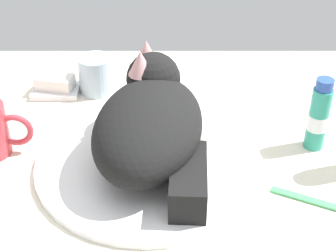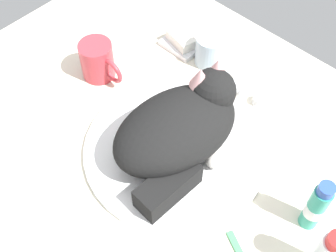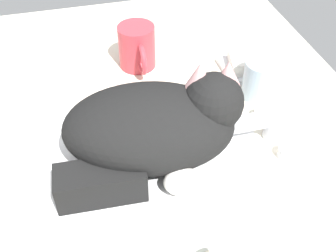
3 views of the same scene
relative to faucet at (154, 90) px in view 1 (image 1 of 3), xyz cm
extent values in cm
cube|color=silver|center=(0.00, -19.75, -3.81)|extent=(110.00, 82.50, 3.00)
cylinder|color=white|center=(0.00, -19.75, -1.74)|extent=(35.88, 35.88, 1.14)
cylinder|color=silver|center=(0.00, 1.37, -0.65)|extent=(3.60, 3.60, 3.30)
cube|color=silver|center=(0.00, -2.87, 2.00)|extent=(2.00, 8.47, 2.00)
cylinder|color=silver|center=(-4.76, 1.37, -1.41)|extent=(2.80, 2.80, 1.80)
cylinder|color=silver|center=(4.76, 1.37, -1.41)|extent=(2.80, 2.80, 1.80)
ellipsoid|color=black|center=(0.00, -19.75, 4.74)|extent=(20.72, 28.05, 11.83)
sphere|color=black|center=(0.59, -10.15, 7.99)|extent=(10.49, 10.49, 8.97)
ellipsoid|color=white|center=(0.26, -11.91, 6.22)|extent=(5.94, 6.65, 4.93)
cone|color=#DB9E9E|center=(-1.33, -11.84, 11.80)|extent=(4.72, 4.72, 4.03)
cone|color=#DB9E9E|center=(-0.57, -7.87, 11.80)|extent=(4.72, 4.72, 4.03)
cube|color=black|center=(5.87, -28.00, 1.41)|extent=(5.79, 12.75, 5.17)
ellipsoid|color=white|center=(8.41, -16.82, 1.16)|extent=(4.59, 6.18, 4.65)
torus|color=#C63842|center=(-21.55, -16.29, 2.06)|extent=(5.89, 1.00, 5.89)
cylinder|color=silver|center=(-11.00, 3.52, 1.34)|extent=(6.51, 6.51, 7.29)
cube|color=white|center=(-18.91, 2.75, -1.71)|extent=(9.00, 6.40, 1.20)
cube|color=white|center=(-18.91, 2.75, 0.16)|extent=(7.76, 5.42, 2.53)
cylinder|color=teal|center=(27.29, -14.68, 3.15)|extent=(3.24, 3.24, 10.91)
cylinder|color=white|center=(27.29, -14.68, 2.60)|extent=(3.30, 3.30, 2.73)
cylinder|color=#2D51AD|center=(27.29, -14.68, 9.51)|extent=(2.75, 2.75, 1.80)
cube|color=#4CB266|center=(25.49, -29.13, -1.91)|extent=(14.54, 7.80, 0.80)
camera|label=1|loc=(2.99, -83.54, 48.60)|focal=54.57mm
camera|label=2|loc=(31.65, -55.33, 70.73)|focal=47.09mm
camera|label=3|loc=(44.70, -28.51, 46.92)|focal=45.08mm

